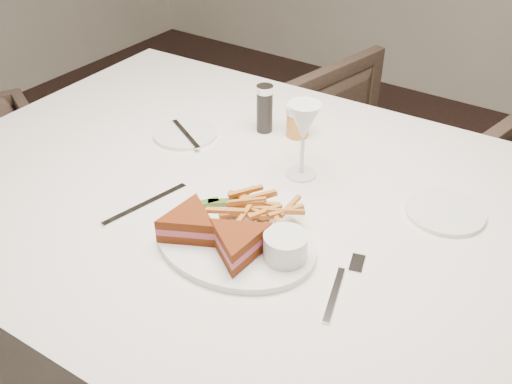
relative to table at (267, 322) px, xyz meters
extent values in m
cube|color=white|center=(0.00, 0.00, 0.00)|extent=(1.63, 1.12, 0.75)
imported|color=#47362B|center=(-0.05, 0.86, -0.01)|extent=(0.82, 0.79, 0.72)
ellipsoid|color=white|center=(0.03, -0.16, 0.38)|extent=(0.33, 0.26, 0.01)
cube|color=silver|center=(-0.20, -0.16, 0.38)|extent=(0.06, 0.20, 0.00)
cylinder|color=white|center=(-0.33, 0.11, 0.38)|extent=(0.16, 0.16, 0.01)
cylinder|color=white|center=(0.32, 0.16, 0.38)|extent=(0.16, 0.16, 0.01)
cylinder|color=black|center=(-0.18, 0.25, 0.44)|extent=(0.04, 0.04, 0.12)
cylinder|color=#C27C2E|center=(-0.10, 0.27, 0.42)|extent=(0.06, 0.06, 0.08)
cube|color=#3F6122|center=(-0.06, -0.09, 0.40)|extent=(0.05, 0.05, 0.01)
cube|color=#3F6122|center=(-0.09, -0.11, 0.40)|extent=(0.04, 0.05, 0.01)
cylinder|color=white|center=(0.13, -0.15, 0.42)|extent=(0.08, 0.08, 0.05)
camera|label=1|loc=(0.53, -0.82, 1.08)|focal=40.00mm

